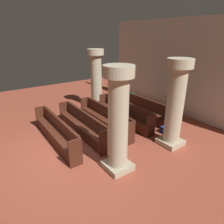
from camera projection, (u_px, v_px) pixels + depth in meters
ground_plane at (68, 150)px, 6.90m from camera, size 19.20×19.20×0.00m
back_wall at (183, 69)px, 9.32m from camera, size 10.00×0.16×4.50m
pew_row_0 at (142, 107)px, 9.48m from camera, size 3.45×0.47×0.93m
pew_row_1 at (124, 112)px, 8.90m from camera, size 3.45×0.46×0.93m
pew_row_2 at (105, 117)px, 8.33m from camera, size 3.45×0.46×0.93m
pew_row_3 at (82, 124)px, 7.75m from camera, size 3.45×0.47×0.93m
pew_row_4 at (56, 131)px, 7.18m from camera, size 3.45×0.46×0.93m
pillar_aisle_side at (175, 103)px, 6.68m from camera, size 0.85×0.85×3.10m
pillar_far_side at (96, 78)px, 10.36m from camera, size 0.85×0.85×3.10m
pillar_aisle_rear at (118, 120)px, 5.37m from camera, size 0.82×0.82×3.10m
lectern at (170, 109)px, 9.31m from camera, size 0.48×0.45×1.08m
hymn_book at (133, 93)px, 10.08m from camera, size 0.13×0.22×0.02m
kneeler_box_blue at (166, 131)px, 7.96m from camera, size 0.43×0.24×0.27m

